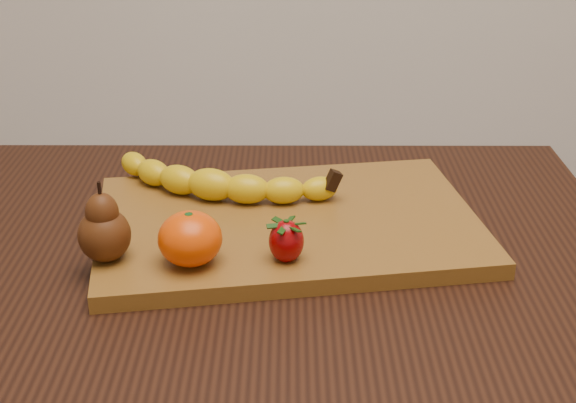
# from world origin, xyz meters

# --- Properties ---
(table) EXTENTS (1.00, 0.70, 0.76)m
(table) POSITION_xyz_m (0.00, 0.00, 0.66)
(table) COLOR black
(table) RESTS_ON ground
(cutting_board) EXTENTS (0.49, 0.37, 0.02)m
(cutting_board) POSITION_xyz_m (0.10, 0.07, 0.77)
(cutting_board) COLOR brown
(cutting_board) RESTS_ON table
(banana) EXTENTS (0.27, 0.14, 0.04)m
(banana) POSITION_xyz_m (0.00, 0.11, 0.80)
(banana) COLOR yellow
(banana) RESTS_ON cutting_board
(pear) EXTENTS (0.06, 0.06, 0.09)m
(pear) POSITION_xyz_m (-0.10, -0.04, 0.82)
(pear) COLOR #4B230C
(pear) RESTS_ON cutting_board
(mandarin) EXTENTS (0.08, 0.08, 0.06)m
(mandarin) POSITION_xyz_m (-0.00, -0.05, 0.81)
(mandarin) COLOR #EB4402
(mandarin) RESTS_ON cutting_board
(strawberry) EXTENTS (0.04, 0.04, 0.05)m
(strawberry) POSITION_xyz_m (0.10, -0.04, 0.80)
(strawberry) COLOR #8B0306
(strawberry) RESTS_ON cutting_board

